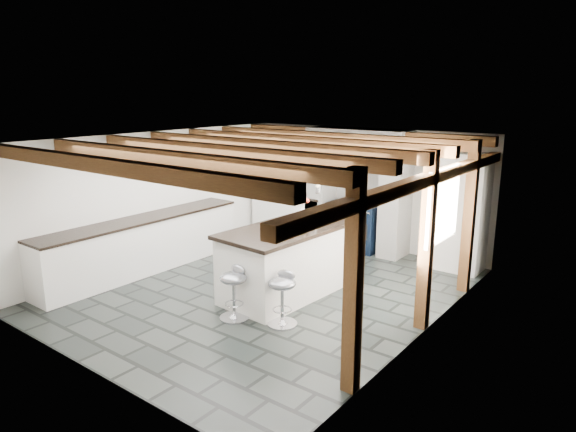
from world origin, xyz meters
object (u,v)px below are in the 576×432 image
Objects in this scene: range_cooker at (355,225)px; bar_stool_far at (234,286)px; bar_stool_near at (282,292)px; kitchen_island at (287,260)px.

range_cooker is 3.77m from bar_stool_far.
bar_stool_near is at bearing 28.14° from bar_stool_far.
bar_stool_far is at bearing -169.16° from bar_stool_near.
kitchen_island is (0.35, -2.63, 0.06)m from range_cooker.
kitchen_island is at bearing 113.62° from bar_stool_near.
range_cooker is at bearing 94.71° from bar_stool_near.
kitchen_island reaches higher than bar_stool_near.
kitchen_island is 1.12m from bar_stool_far.
kitchen_island is 1.06m from bar_stool_near.
range_cooker is 0.46× the size of kitchen_island.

